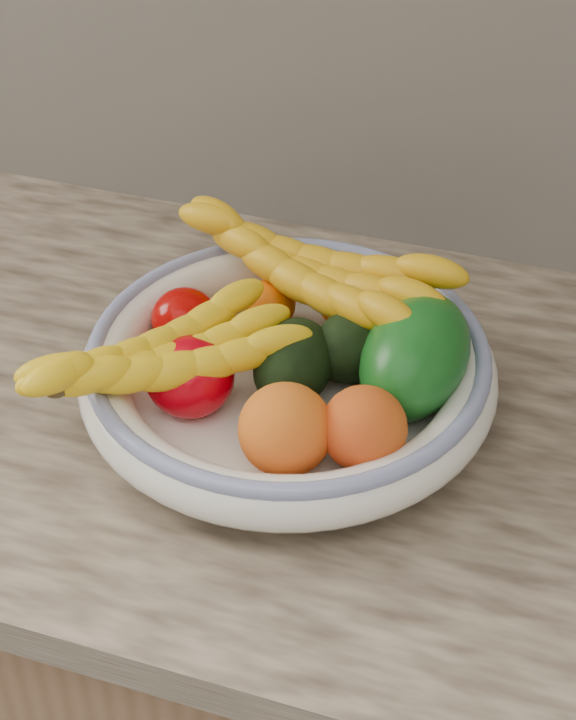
# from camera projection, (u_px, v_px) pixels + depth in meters

# --- Properties ---
(kitchen_counter) EXTENTS (2.44, 0.66, 1.40)m
(kitchen_counter) POSITION_uv_depth(u_px,v_px,m) (294.00, 661.00, 1.35)
(kitchen_counter) COLOR brown
(kitchen_counter) RESTS_ON ground
(fruit_bowl) EXTENTS (0.39, 0.39, 0.08)m
(fruit_bowl) POSITION_uv_depth(u_px,v_px,m) (288.00, 370.00, 1.03)
(fruit_bowl) COLOR white
(fruit_bowl) RESTS_ON kitchen_counter
(clementine_back_left) EXTENTS (0.07, 0.07, 0.05)m
(clementine_back_left) POSITION_uv_depth(u_px,v_px,m) (269.00, 304.00, 1.10)
(clementine_back_left) COLOR #F56705
(clementine_back_left) RESTS_ON fruit_bowl
(clementine_back_right) EXTENTS (0.05, 0.05, 0.04)m
(clementine_back_right) POSITION_uv_depth(u_px,v_px,m) (343.00, 306.00, 1.10)
(clementine_back_right) COLOR orange
(clementine_back_right) RESTS_ON fruit_bowl
(tomato_left) EXTENTS (0.07, 0.07, 0.06)m
(tomato_left) POSITION_uv_depth(u_px,v_px,m) (185.00, 318.00, 1.07)
(tomato_left) COLOR #A20200
(tomato_left) RESTS_ON fruit_bowl
(tomato_near_left) EXTENTS (0.09, 0.09, 0.07)m
(tomato_near_left) POSITION_uv_depth(u_px,v_px,m) (190.00, 377.00, 1.00)
(tomato_near_left) COLOR #C5000D
(tomato_near_left) RESTS_ON fruit_bowl
(avocado_center) EXTENTS (0.08, 0.11, 0.07)m
(avocado_center) POSITION_uv_depth(u_px,v_px,m) (293.00, 363.00, 1.01)
(avocado_center) COLOR black
(avocado_center) RESTS_ON fruit_bowl
(avocado_right) EXTENTS (0.12, 0.13, 0.07)m
(avocado_right) POSITION_uv_depth(u_px,v_px,m) (359.00, 343.00, 1.03)
(avocado_right) COLOR black
(avocado_right) RESTS_ON fruit_bowl
(green_mango) EXTENTS (0.13, 0.15, 0.13)m
(green_mango) POSITION_uv_depth(u_px,v_px,m) (415.00, 357.00, 1.00)
(green_mango) COLOR #0E4E14
(green_mango) RESTS_ON fruit_bowl
(peach_front) EXTENTS (0.11, 0.11, 0.08)m
(peach_front) POSITION_uv_depth(u_px,v_px,m) (285.00, 430.00, 0.94)
(peach_front) COLOR orange
(peach_front) RESTS_ON fruit_bowl
(peach_right) EXTENTS (0.10, 0.10, 0.07)m
(peach_right) POSITION_uv_depth(u_px,v_px,m) (364.00, 428.00, 0.94)
(peach_right) COLOR orange
(peach_right) RESTS_ON fruit_bowl
(banana_bunch_back) EXTENTS (0.34, 0.20, 0.09)m
(banana_bunch_back) POSITION_uv_depth(u_px,v_px,m) (307.00, 276.00, 1.08)
(banana_bunch_back) COLOR #EEB013
(banana_bunch_back) RESTS_ON fruit_bowl
(banana_bunch_front) EXTENTS (0.26, 0.28, 0.08)m
(banana_bunch_front) POSITION_uv_depth(u_px,v_px,m) (162.00, 364.00, 0.98)
(banana_bunch_front) COLOR yellow
(banana_bunch_front) RESTS_ON fruit_bowl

